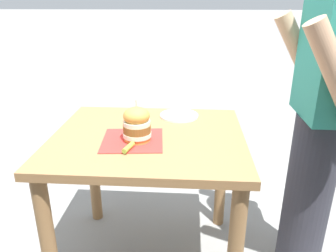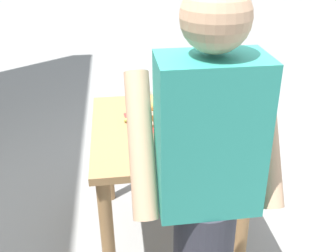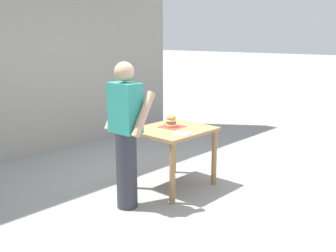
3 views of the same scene
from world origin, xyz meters
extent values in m
plane|color=gray|center=(0.00, 0.00, 0.00)|extent=(80.00, 80.00, 0.00)
cube|color=#9E7247|center=(0.00, 0.00, 0.77)|extent=(0.84, 0.96, 0.04)
cylinder|color=#9E7247|center=(-0.36, -0.42, 0.38)|extent=(0.07, 0.07, 0.75)
cylinder|color=#9E7247|center=(0.36, -0.42, 0.38)|extent=(0.07, 0.07, 0.75)
cylinder|color=#9E7247|center=(-0.36, 0.42, 0.38)|extent=(0.07, 0.07, 0.75)
cylinder|color=#9E7247|center=(0.36, 0.42, 0.38)|extent=(0.07, 0.07, 0.75)
cube|color=red|center=(0.08, -0.07, 0.79)|extent=(0.31, 0.31, 0.00)
cylinder|color=gold|center=(0.08, -0.04, 0.81)|extent=(0.13, 0.13, 0.02)
cylinder|color=silver|center=(0.08, -0.04, 0.83)|extent=(0.14, 0.14, 0.02)
cylinder|color=brown|center=(0.08, -0.04, 0.86)|extent=(0.13, 0.13, 0.04)
cylinder|color=silver|center=(0.08, -0.04, 0.88)|extent=(0.13, 0.13, 0.02)
ellipsoid|color=gold|center=(0.08, -0.04, 0.92)|extent=(0.13, 0.13, 0.08)
cylinder|color=#D1B77F|center=(0.08, -0.04, 0.97)|extent=(0.00, 0.00, 0.05)
cylinder|color=#8EA83D|center=(0.19, -0.06, 0.81)|extent=(0.09, 0.05, 0.02)
cylinder|color=white|center=(-0.28, 0.15, 0.80)|extent=(0.22, 0.22, 0.01)
cylinder|color=silver|center=(-0.30, 0.15, 0.81)|extent=(0.04, 0.17, 0.01)
cylinder|color=silver|center=(-0.27, 0.15, 0.81)|extent=(0.03, 0.17, 0.01)
cube|color=teal|center=(-0.04, 0.85, 1.18)|extent=(0.36, 0.22, 0.56)
sphere|color=tan|center=(-0.04, 0.85, 1.58)|extent=(0.22, 0.22, 0.22)
cylinder|color=tan|center=(-0.27, 0.79, 1.13)|extent=(0.09, 0.34, 0.50)
cylinder|color=tan|center=(0.19, 0.79, 1.13)|extent=(0.09, 0.34, 0.50)
camera|label=1|loc=(1.50, 0.20, 1.44)|focal=35.00mm
camera|label=2|loc=(0.27, 1.99, 1.82)|focal=42.00mm
camera|label=3|loc=(-3.28, 3.70, 1.95)|focal=42.00mm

